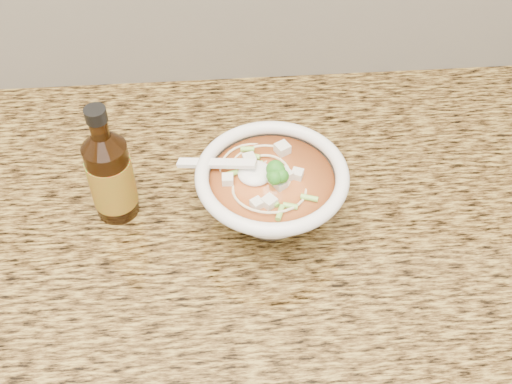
{
  "coord_description": "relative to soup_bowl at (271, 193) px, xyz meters",
  "views": [
    {
      "loc": [
        0.13,
        1.14,
        1.56
      ],
      "look_at": [
        0.17,
        1.68,
        0.95
      ],
      "focal_mm": 45.0,
      "sensor_mm": 36.0,
      "label": 1
    }
  ],
  "objects": [
    {
      "name": "soup_bowl",
      "position": [
        0.0,
        0.0,
        0.0
      ],
      "size": [
        0.22,
        0.19,
        0.11
      ],
      "rotation": [
        0.0,
        0.0,
        -0.31
      ],
      "color": "white",
      "rests_on": "counter_slab"
    },
    {
      "name": "hot_sauce_bottle",
      "position": [
        -0.2,
        0.03,
        0.02
      ],
      "size": [
        0.08,
        0.08,
        0.18
      ],
      "rotation": [
        0.0,
        0.0,
        -0.42
      ],
      "color": "black",
      "rests_on": "counter_slab"
    },
    {
      "name": "counter_slab",
      "position": [
        -0.19,
        -0.01,
        -0.07
      ],
      "size": [
        4.0,
        0.68,
        0.04
      ],
      "primitive_type": "cube",
      "color": "olive",
      "rests_on": "cabinet"
    }
  ]
}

